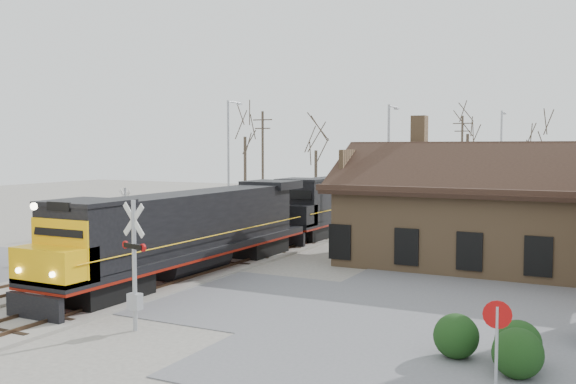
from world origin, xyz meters
name	(u,v)px	position (x,y,z in m)	size (l,w,h in m)	color
ground	(155,286)	(0.00, 0.00, 0.00)	(140.00, 140.00, 0.00)	#A59F95
road	(155,286)	(0.00, 0.00, 0.01)	(60.00, 9.00, 0.03)	slate
track_main	(303,241)	(0.00, 15.00, 0.07)	(3.40, 90.00, 0.24)	#A59F95
track_siding	(244,236)	(-4.50, 15.00, 0.07)	(3.40, 90.00, 0.24)	#A59F95
depot	(486,219)	(11.99, 12.00, 2.41)	(15.20, 9.31, 7.90)	#8E6C49
locomotive_lead	(185,231)	(0.00, 2.25, 2.19)	(2.80, 18.76, 4.16)	black
locomotive_trailing	(340,201)	(0.00, 21.28, 2.18)	(2.80, 18.76, 3.94)	black
crossbuck_near	(134,270)	(3.81, -5.71, 2.04)	(1.23, 0.39, 4.39)	#A5A8AD
crossbuck_far	(126,224)	(-6.48, 5.51, 1.83)	(1.09, 0.34, 3.86)	#A5A8AD
do_not_enter_sign	(497,330)	(15.48, -5.99, 1.64)	(0.71, 0.15, 2.38)	#A5A8AD
hedge_a	(456,336)	(13.98, -3.64, 0.66)	(1.31, 1.31, 1.31)	black
hedge_b	(518,343)	(15.67, -3.51, 0.65)	(1.30, 1.30, 1.30)	black
hedge_c	(518,353)	(15.79, -4.53, 0.68)	(1.35, 1.35, 1.35)	black
streetlight_a	(229,156)	(-9.03, 20.39, 5.43)	(0.25, 2.04, 9.77)	#A5A8AD
streetlight_b	(389,163)	(3.99, 20.35, 5.06)	(0.25, 2.04, 9.04)	#A5A8AD
streetlight_c	(501,158)	(8.79, 37.10, 5.21)	(0.25, 2.04, 9.35)	#A5A8AD
utility_pole_a	(263,160)	(-11.66, 30.35, 4.97)	(2.00, 0.24, 9.49)	#382D23
utility_pole_b	(462,159)	(3.47, 45.95, 4.93)	(2.00, 0.24, 9.41)	#382D23
tree_a	(245,125)	(-16.27, 34.81, 8.40)	(4.81, 4.81, 11.79)	#382D23
tree_b	(316,141)	(-8.65, 35.74, 6.77)	(3.88, 3.88, 9.51)	#382D23
tree_c	(468,122)	(3.77, 47.17, 8.79)	(5.03, 5.03, 12.34)	#382D23
tree_d	(540,135)	(11.60, 41.14, 7.28)	(4.17, 4.17, 10.22)	#382D23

